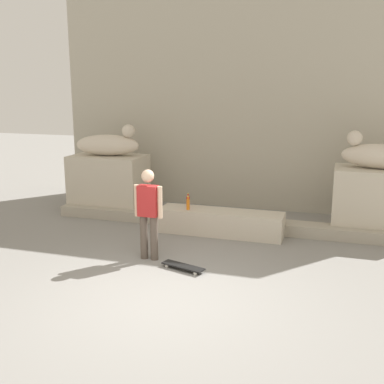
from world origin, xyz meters
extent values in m
plane|color=gray|center=(0.00, 0.00, 0.00)|extent=(40.00, 40.00, 0.00)
cube|color=#B3AD9A|center=(0.00, 5.90, 2.73)|extent=(9.76, 0.60, 5.46)
cube|color=beige|center=(-3.16, 4.30, 0.71)|extent=(1.81, 1.10, 1.42)
cube|color=beige|center=(3.16, 4.30, 0.71)|extent=(1.81, 1.10, 1.42)
ellipsoid|color=beige|center=(-3.16, 4.30, 1.68)|extent=(1.66, 0.77, 0.52)
sphere|color=beige|center=(-2.61, 4.37, 2.03)|extent=(0.32, 0.32, 0.32)
ellipsoid|color=beige|center=(3.16, 4.30, 1.68)|extent=(1.66, 0.79, 0.52)
sphere|color=beige|center=(2.61, 4.38, 2.03)|extent=(0.32, 0.32, 0.32)
cube|color=beige|center=(0.00, 3.28, 0.26)|extent=(2.66, 0.66, 0.51)
cylinder|color=brown|center=(-0.99, 1.45, 0.41)|extent=(0.14, 0.14, 0.82)
cylinder|color=brown|center=(-0.79, 1.45, 0.41)|extent=(0.14, 0.14, 0.82)
cube|color=#B22626|center=(-0.89, 1.45, 1.10)|extent=(0.36, 0.21, 0.56)
sphere|color=beige|center=(-0.89, 1.45, 1.55)|extent=(0.23, 0.23, 0.23)
cylinder|color=beige|center=(-1.12, 1.45, 1.09)|extent=(0.09, 0.09, 0.58)
cylinder|color=beige|center=(-0.67, 1.44, 1.09)|extent=(0.09, 0.09, 0.58)
cube|color=black|center=(-0.13, 1.13, 0.07)|extent=(0.82, 0.42, 0.02)
cylinder|color=white|center=(0.18, 1.11, 0.03)|extent=(0.06, 0.04, 0.06)
cylinder|color=white|center=(0.13, 0.98, 0.03)|extent=(0.06, 0.04, 0.06)
cylinder|color=white|center=(-0.40, 1.28, 0.03)|extent=(0.06, 0.04, 0.06)
cylinder|color=white|center=(-0.44, 1.15, 0.03)|extent=(0.06, 0.04, 0.06)
cylinder|color=red|center=(-0.79, 3.46, 0.62)|extent=(0.07, 0.07, 0.21)
cylinder|color=red|center=(-0.79, 3.46, 0.76)|extent=(0.03, 0.03, 0.06)
cylinder|color=yellow|center=(-0.79, 3.46, 0.79)|extent=(0.04, 0.04, 0.01)
cylinder|color=orange|center=(-0.70, 3.16, 0.63)|extent=(0.07, 0.07, 0.23)
cylinder|color=orange|center=(-0.70, 3.16, 0.77)|extent=(0.03, 0.03, 0.06)
cylinder|color=yellow|center=(-0.70, 3.16, 0.81)|extent=(0.04, 0.04, 0.01)
cube|color=#A9A08F|center=(0.00, 3.73, 0.12)|extent=(8.13, 0.50, 0.25)
camera|label=1|loc=(2.31, -6.15, 3.14)|focal=44.16mm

